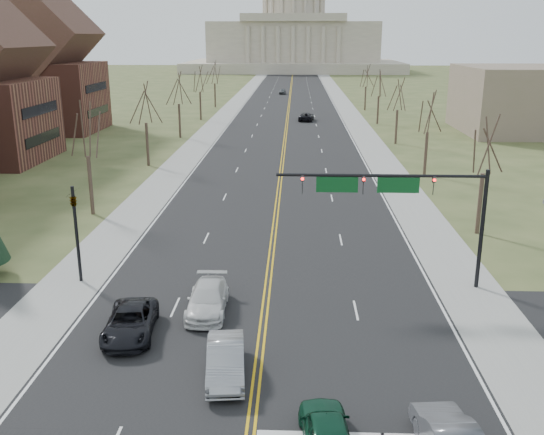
# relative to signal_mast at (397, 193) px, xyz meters

# --- Properties ---
(ground) EXTENTS (600.00, 600.00, 0.00)m
(ground) POSITION_rel_signal_mast_xyz_m (-7.45, -13.50, -5.76)
(ground) COLOR #3C4B25
(ground) RESTS_ON ground
(road) EXTENTS (20.00, 380.00, 0.01)m
(road) POSITION_rel_signal_mast_xyz_m (-7.45, 96.50, -5.76)
(road) COLOR black
(road) RESTS_ON ground
(cross_road) EXTENTS (120.00, 14.00, 0.01)m
(cross_road) POSITION_rel_signal_mast_xyz_m (-7.45, -7.50, -5.76)
(cross_road) COLOR black
(cross_road) RESTS_ON ground
(sidewalk_left) EXTENTS (4.00, 380.00, 0.03)m
(sidewalk_left) POSITION_rel_signal_mast_xyz_m (-19.45, 96.50, -5.75)
(sidewalk_left) COLOR gray
(sidewalk_left) RESTS_ON ground
(sidewalk_right) EXTENTS (4.00, 380.00, 0.03)m
(sidewalk_right) POSITION_rel_signal_mast_xyz_m (4.55, 96.50, -5.75)
(sidewalk_right) COLOR gray
(sidewalk_right) RESTS_ON ground
(center_line) EXTENTS (0.42, 380.00, 0.01)m
(center_line) POSITION_rel_signal_mast_xyz_m (-7.45, 96.50, -5.75)
(center_line) COLOR gold
(center_line) RESTS_ON road
(edge_line_left) EXTENTS (0.15, 380.00, 0.01)m
(edge_line_left) POSITION_rel_signal_mast_xyz_m (-17.25, 96.50, -5.75)
(edge_line_left) COLOR silver
(edge_line_left) RESTS_ON road
(edge_line_right) EXTENTS (0.15, 380.00, 0.01)m
(edge_line_right) POSITION_rel_signal_mast_xyz_m (2.35, 96.50, -5.75)
(edge_line_right) COLOR silver
(edge_line_right) RESTS_ON road
(capitol) EXTENTS (90.00, 60.00, 50.00)m
(capitol) POSITION_rel_signal_mast_xyz_m (-7.45, 236.41, 8.44)
(capitol) COLOR beige
(capitol) RESTS_ON ground
(signal_mast) EXTENTS (12.12, 0.44, 7.20)m
(signal_mast) POSITION_rel_signal_mast_xyz_m (0.00, 0.00, 0.00)
(signal_mast) COLOR black
(signal_mast) RESTS_ON ground
(signal_left) EXTENTS (0.32, 0.36, 6.00)m
(signal_left) POSITION_rel_signal_mast_xyz_m (-18.95, 0.00, -2.05)
(signal_left) COLOR black
(signal_left) RESTS_ON ground
(tree_r_0) EXTENTS (3.74, 3.74, 8.50)m
(tree_r_0) POSITION_rel_signal_mast_xyz_m (8.05, 10.50, 0.79)
(tree_r_0) COLOR #3B2D23
(tree_r_0) RESTS_ON ground
(tree_l_0) EXTENTS (3.96, 3.96, 9.00)m
(tree_l_0) POSITION_rel_signal_mast_xyz_m (-22.95, 14.50, 1.18)
(tree_l_0) COLOR #3B2D23
(tree_l_0) RESTS_ON ground
(tree_r_1) EXTENTS (3.74, 3.74, 8.50)m
(tree_r_1) POSITION_rel_signal_mast_xyz_m (8.05, 30.50, 0.79)
(tree_r_1) COLOR #3B2D23
(tree_r_1) RESTS_ON ground
(tree_l_1) EXTENTS (3.96, 3.96, 9.00)m
(tree_l_1) POSITION_rel_signal_mast_xyz_m (-22.95, 34.50, 1.18)
(tree_l_1) COLOR #3B2D23
(tree_l_1) RESTS_ON ground
(tree_r_2) EXTENTS (3.74, 3.74, 8.50)m
(tree_r_2) POSITION_rel_signal_mast_xyz_m (8.05, 50.50, 0.79)
(tree_r_2) COLOR #3B2D23
(tree_r_2) RESTS_ON ground
(tree_l_2) EXTENTS (3.96, 3.96, 9.00)m
(tree_l_2) POSITION_rel_signal_mast_xyz_m (-22.95, 54.50, 1.18)
(tree_l_2) COLOR #3B2D23
(tree_l_2) RESTS_ON ground
(tree_r_3) EXTENTS (3.74, 3.74, 8.50)m
(tree_r_3) POSITION_rel_signal_mast_xyz_m (8.05, 70.50, 0.79)
(tree_r_3) COLOR #3B2D23
(tree_r_3) RESTS_ON ground
(tree_l_3) EXTENTS (3.96, 3.96, 9.00)m
(tree_l_3) POSITION_rel_signal_mast_xyz_m (-22.95, 74.50, 1.18)
(tree_l_3) COLOR #3B2D23
(tree_l_3) RESTS_ON ground
(tree_r_4) EXTENTS (3.74, 3.74, 8.50)m
(tree_r_4) POSITION_rel_signal_mast_xyz_m (8.05, 90.50, 0.79)
(tree_r_4) COLOR #3B2D23
(tree_r_4) RESTS_ON ground
(tree_l_4) EXTENTS (3.96, 3.96, 9.00)m
(tree_l_4) POSITION_rel_signal_mast_xyz_m (-22.95, 94.50, 1.18)
(tree_l_4) COLOR #3B2D23
(tree_l_4) RESTS_ON ground
(bldg_left_far) EXTENTS (17.10, 14.28, 23.25)m
(bldg_left_far) POSITION_rel_signal_mast_xyz_m (-45.44, 60.50, 3.78)
(bldg_left_far) COLOR brown
(bldg_left_far) RESTS_ON ground
(car_nb_inner_lead) EXTENTS (2.18, 4.59, 1.52)m
(car_nb_inner_lead) POSITION_rel_signal_mast_xyz_m (-4.60, -15.29, -4.99)
(car_nb_inner_lead) COLOR #0D3D28
(car_nb_inner_lead) RESTS_ON road
(car_sb_inner_lead) EXTENTS (2.09, 4.79, 1.53)m
(car_sb_inner_lead) POSITION_rel_signal_mast_xyz_m (-8.82, -10.45, -4.98)
(car_sb_inner_lead) COLOR gray
(car_sb_inner_lead) RESTS_ON road
(car_sb_outer_lead) EXTENTS (2.84, 5.30, 1.42)m
(car_sb_outer_lead) POSITION_rel_signal_mast_xyz_m (-14.03, -6.82, -5.04)
(car_sb_outer_lead) COLOR black
(car_sb_outer_lead) RESTS_ON road
(car_sb_inner_second) EXTENTS (2.18, 5.12, 1.47)m
(car_sb_inner_second) POSITION_rel_signal_mast_xyz_m (-10.54, -3.98, -5.01)
(car_sb_inner_second) COLOR silver
(car_sb_inner_second) RESTS_ON road
(car_far_nb) EXTENTS (2.99, 5.43, 1.44)m
(car_far_nb) POSITION_rel_signal_mast_xyz_m (-4.06, 74.04, -5.03)
(car_far_nb) COLOR black
(car_far_nb) RESTS_ON road
(car_far_sb) EXTENTS (1.84, 4.19, 1.41)m
(car_far_sb) POSITION_rel_signal_mast_xyz_m (-9.47, 124.86, -5.05)
(car_far_sb) COLOR #575B5F
(car_far_sb) RESTS_ON road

